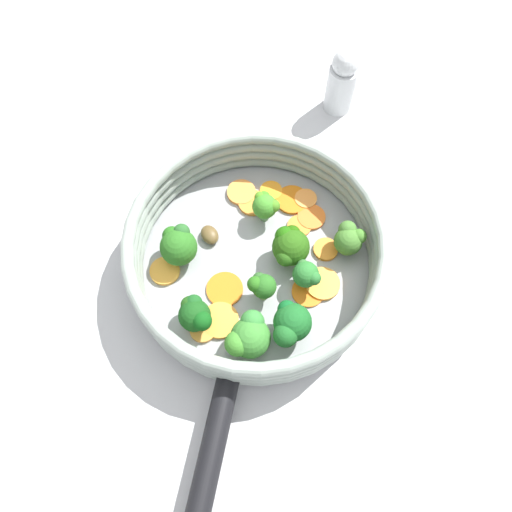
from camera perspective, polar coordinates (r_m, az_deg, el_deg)
The scene contains 31 objects.
ground_plane at distance 0.63m, azimuth 0.00°, elevation -1.24°, with size 4.00×4.00×0.00m, color #B6B6B9.
skillet at distance 0.62m, azimuth 0.00°, elevation -0.92°, with size 0.29×0.29×0.02m, color #939699.
skillet_rim_wall at distance 0.59m, azimuth 0.00°, elevation 0.67°, with size 0.31×0.31×0.06m.
skillet_handle at distance 0.55m, azimuth -5.37°, elevation -22.48°, with size 0.03×0.03×0.18m, color black.
skillet_rivet_left at distance 0.57m, azimuth -5.36°, elevation -12.31°, with size 0.01×0.01×0.01m, color #919698.
skillet_rivet_right at distance 0.57m, azimuth -0.33°, elevation -13.35°, with size 0.01×0.01×0.01m, color #97979C.
carrot_slice_0 at distance 0.63m, azimuth 7.96°, elevation 0.76°, with size 0.03×0.03×0.01m, color orange.
carrot_slice_1 at distance 0.65m, azimuth -0.39°, elevation 6.10°, with size 0.04×0.04×0.01m, color orange.
carrot_slice_2 at distance 0.65m, azimuth 6.35°, elevation 4.44°, with size 0.04×0.04×0.00m, color orange.
carrot_slice_3 at distance 0.59m, azimuth -4.12°, elevation -7.35°, with size 0.04×0.04×0.01m, color orange.
carrot_slice_4 at distance 0.66m, azimuth 1.73°, elevation 7.43°, with size 0.03×0.03×0.01m, color orange.
carrot_slice_5 at distance 0.60m, azimuth 5.97°, elevation -4.07°, with size 0.04×0.04×0.00m, color orange.
carrot_slice_6 at distance 0.66m, azimuth 5.70°, elevation 6.49°, with size 0.03×0.03×0.01m, color #F9923F.
carrot_slice_7 at distance 0.66m, azimuth 4.16°, elevation 6.42°, with size 0.04×0.04×0.00m, color orange.
carrot_slice_8 at distance 0.62m, azimuth -10.38°, elevation -1.70°, with size 0.04×0.04×0.01m, color gold.
carrot_slice_9 at distance 0.61m, azimuth 7.61°, elevation -3.15°, with size 0.04×0.04×0.01m, color #F99C38.
carrot_slice_10 at distance 0.64m, azimuth 4.97°, elevation 3.43°, with size 0.03×0.03×0.00m, color orange.
carrot_slice_11 at distance 0.59m, azimuth -6.07°, elevation -8.32°, with size 0.03×0.03×0.01m, color #ED963C.
carrot_slice_12 at distance 0.66m, azimuth -1.68°, elevation 7.27°, with size 0.04×0.04×0.01m, color orange.
carrot_slice_13 at distance 0.60m, azimuth -3.60°, elevation -3.81°, with size 0.04×0.04×0.00m, color orange.
broccoli_floret_0 at distance 0.62m, azimuth 1.06°, elevation 5.80°, with size 0.03×0.03×0.04m.
broccoli_floret_1 at distance 0.56m, azimuth -0.86°, elevation -9.18°, with size 0.05×0.05×0.05m.
broccoli_floret_2 at distance 0.59m, azimuth 3.86°, elevation 1.22°, with size 0.05×0.05×0.05m.
broccoli_floret_3 at distance 0.61m, azimuth 10.55°, elevation 1.98°, with size 0.04×0.04×0.04m.
broccoli_floret_4 at distance 0.57m, azimuth -6.98°, elevation -6.60°, with size 0.04×0.05×0.04m.
broccoli_floret_5 at distance 0.57m, azimuth 0.69°, elevation -3.42°, with size 0.03×0.03×0.04m.
broccoli_floret_6 at distance 0.58m, azimuth 5.77°, elevation -2.13°, with size 0.03×0.04×0.04m.
broccoli_floret_7 at distance 0.60m, azimuth -8.89°, elevation 1.23°, with size 0.04×0.05×0.05m.
broccoli_floret_8 at distance 0.56m, azimuth 3.78°, elevation -7.81°, with size 0.05×0.05×0.05m.
mushroom_piece_0 at distance 0.63m, azimuth -5.31°, elevation 2.43°, with size 0.03×0.02×0.01m, color brown.
salt_shaker at distance 0.75m, azimuth 9.79°, elevation 19.07°, with size 0.04×0.04×0.10m.
Camera 1 is at (-0.11, -0.23, 0.58)m, focal length 35.00 mm.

